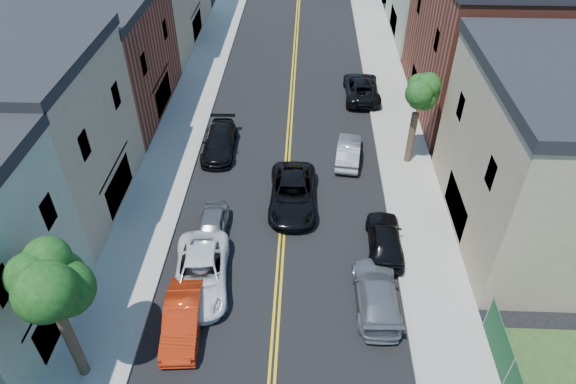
# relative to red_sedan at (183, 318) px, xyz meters

# --- Properties ---
(sidewalk_left) EXTENTS (3.20, 100.00, 0.15)m
(sidewalk_left) POSITION_rel_red_sedan_xyz_m (-3.74, 23.60, -0.66)
(sidewalk_left) COLOR gray
(sidewalk_left) RESTS_ON ground
(sidewalk_right) EXTENTS (3.20, 100.00, 0.15)m
(sidewalk_right) POSITION_rel_red_sedan_xyz_m (12.06, 23.60, -0.66)
(sidewalk_right) COLOR gray
(sidewalk_right) RESTS_ON ground
(curb_left) EXTENTS (0.30, 100.00, 0.15)m
(curb_left) POSITION_rel_red_sedan_xyz_m (-1.99, 23.60, -0.66)
(curb_left) COLOR gray
(curb_left) RESTS_ON ground
(curb_right) EXTENTS (0.30, 100.00, 0.15)m
(curb_right) POSITION_rel_red_sedan_xyz_m (10.31, 23.60, -0.66)
(curb_right) COLOR gray
(curb_right) RESTS_ON ground
(bldg_left_tan_near) EXTENTS (9.00, 10.00, 9.00)m
(bldg_left_tan_near) POSITION_rel_red_sedan_xyz_m (-9.84, 8.60, 3.77)
(bldg_left_tan_near) COLOR #998466
(bldg_left_tan_near) RESTS_ON ground
(bldg_left_brick) EXTENTS (9.00, 12.00, 8.00)m
(bldg_left_brick) POSITION_rel_red_sedan_xyz_m (-9.84, 19.60, 3.27)
(bldg_left_brick) COLOR brown
(bldg_left_brick) RESTS_ON ground
(bldg_right_tan) EXTENTS (9.00, 12.00, 9.00)m
(bldg_right_tan) POSITION_rel_red_sedan_xyz_m (18.16, 7.60, 3.77)
(bldg_right_tan) COLOR #998466
(bldg_right_tan) RESTS_ON ground
(bldg_right_brick) EXTENTS (9.00, 14.00, 10.00)m
(bldg_right_brick) POSITION_rel_red_sedan_xyz_m (18.16, 21.60, 4.27)
(bldg_right_brick) COLOR brown
(bldg_right_brick) RESTS_ON ground
(tree_left_mid) EXTENTS (5.20, 5.20, 9.29)m
(tree_left_mid) POSITION_rel_red_sedan_xyz_m (-3.72, -2.39, 5.85)
(tree_left_mid) COLOR #3A2A1D
(tree_left_mid) RESTS_ON sidewalk_left
(tree_right_far) EXTENTS (4.40, 4.40, 8.03)m
(tree_right_far) POSITION_rel_red_sedan_xyz_m (12.08, 13.61, 5.02)
(tree_right_far) COLOR #3A2A1D
(tree_right_far) RESTS_ON sidewalk_right
(red_sedan) EXTENTS (1.88, 4.55, 1.47)m
(red_sedan) POSITION_rel_red_sedan_xyz_m (0.00, 0.00, 0.00)
(red_sedan) COLOR red
(red_sedan) RESTS_ON ground
(white_pickup) EXTENTS (3.16, 5.87, 1.57)m
(white_pickup) POSITION_rel_red_sedan_xyz_m (0.36, 2.67, 0.05)
(white_pickup) COLOR silver
(white_pickup) RESTS_ON ground
(grey_car_left) EXTENTS (1.67, 4.05, 1.37)m
(grey_car_left) POSITION_rel_red_sedan_xyz_m (0.36, 5.99, -0.05)
(grey_car_left) COLOR #505357
(grey_car_left) RESTS_ON ground
(black_car_left) EXTENTS (2.20, 5.15, 1.48)m
(black_car_left) POSITION_rel_red_sedan_xyz_m (-0.46, 14.39, 0.01)
(black_car_left) COLOR black
(black_car_left) RESTS_ON ground
(grey_car_right) EXTENTS (2.11, 5.03, 1.45)m
(grey_car_right) POSITION_rel_red_sedan_xyz_m (8.85, 1.77, -0.01)
(grey_car_right) COLOR slate
(grey_car_right) RESTS_ON ground
(black_car_right) EXTENTS (1.89, 4.49, 1.52)m
(black_car_right) POSITION_rel_red_sedan_xyz_m (9.66, 5.50, 0.03)
(black_car_right) COLOR black
(black_car_right) RESTS_ON ground
(silver_car_right) EXTENTS (1.95, 4.37, 1.39)m
(silver_car_right) POSITION_rel_red_sedan_xyz_m (8.18, 13.70, -0.04)
(silver_car_right) COLOR #A5A6AD
(silver_car_right) RESTS_ON ground
(dark_car_right_far) EXTENTS (2.67, 5.69, 1.57)m
(dark_car_right_far) POSITION_rel_red_sedan_xyz_m (9.66, 22.48, 0.05)
(dark_car_right_far) COLOR black
(dark_car_right_far) RESTS_ON ground
(black_suv_lane) EXTENTS (2.73, 5.82, 1.61)m
(black_suv_lane) POSITION_rel_red_sedan_xyz_m (4.66, 8.99, 0.07)
(black_suv_lane) COLOR black
(black_suv_lane) RESTS_ON ground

